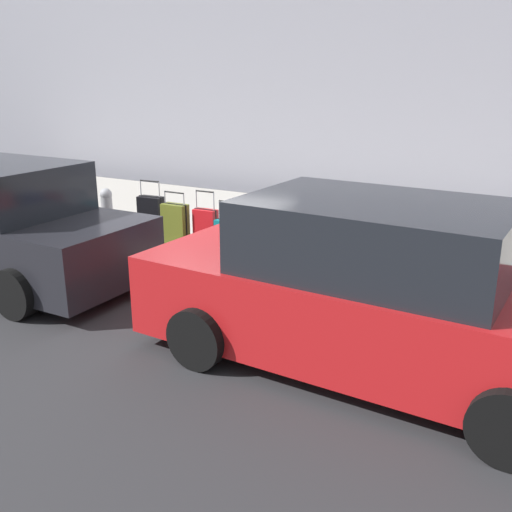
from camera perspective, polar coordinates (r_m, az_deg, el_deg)
The scene contains 15 objects.
ground_plane at distance 8.92m, azimuth -6.42°, elevation -1.23°, with size 40.00×40.00×0.00m, color #28282B.
sidewalk_curb at distance 10.93m, azimuth 1.19°, elevation 2.76°, with size 18.00×5.00×0.14m, color #ADA89E.
suitcase_red_0 at distance 7.94m, azimuth 17.69°, elevation -1.24°, with size 0.37×0.25×0.59m.
suitcase_olive_1 at distance 7.91m, azimuth 14.25°, elevation -0.42°, with size 0.38×0.27×0.75m.
suitcase_black_2 at distance 8.02m, azimuth 10.70°, elevation -0.52°, with size 0.43×0.19×0.84m.
suitcase_navy_3 at distance 8.26m, azimuth 7.20°, elevation 0.32°, with size 0.49×0.23×0.80m.
suitcase_maroon_4 at distance 8.55m, azimuth 3.96°, elevation 1.16°, with size 0.44×0.24×0.88m.
suitcase_silver_5 at distance 8.70m, azimuth 0.67°, elevation 1.84°, with size 0.41×0.23×1.01m.
suitcase_teal_6 at distance 8.95m, azimuth -2.52°, elevation 1.78°, with size 0.48×0.26×0.87m.
suitcase_red_7 at distance 9.30m, azimuth -4.99°, elevation 2.64°, with size 0.39×0.20×0.97m.
suitcase_olive_8 at distance 9.49m, azimuth -7.98°, elevation 3.01°, with size 0.44×0.21×0.93m.
suitcase_black_9 at distance 9.85m, azimuth -10.30°, elevation 3.60°, with size 0.44×0.25×1.06m.
fire_hydrant at distance 10.49m, azimuth -14.53°, elevation 4.39°, with size 0.39×0.21×0.83m.
bollard_post at distance 10.89m, azimuth -17.85°, elevation 4.77°, with size 0.14×0.14×0.94m, color brown.
parked_car_red_0 at distance 5.75m, azimuth 11.42°, elevation -3.62°, with size 4.79×2.19×1.72m.
Camera 1 is at (-4.98, 6.83, 2.83)m, focal length 40.40 mm.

